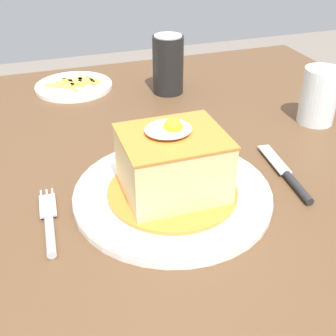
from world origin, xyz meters
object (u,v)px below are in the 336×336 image
Objects in this scene: side_plate_fries at (74,86)px; soda_can at (168,65)px; fork at (49,225)px; knife at (291,179)px; drinking_glass at (318,100)px; main_plate at (172,193)px.

soda_can is at bearing -24.54° from side_plate_fries.
side_plate_fries reaches higher than fork.
knife is 0.98× the size of side_plate_fries.
drinking_glass reaches higher than knife.
knife is 1.34× the size of soda_can.
side_plate_fries reaches higher than knife.
fork is 0.83× the size of side_plate_fries.
main_plate is at bearing -81.28° from side_plate_fries.
drinking_glass is at bearing -46.30° from soda_can.
main_plate is 0.47m from side_plate_fries.
side_plate_fries is at bearing 98.72° from main_plate.
drinking_glass reaches higher than side_plate_fries.
soda_can is (0.30, 0.39, 0.06)m from fork.
main_plate is at bearing 174.41° from knife.
fork is at bearing -102.23° from side_plate_fries.
soda_can reaches higher than fork.
side_plate_fries is (-0.41, 0.32, -0.04)m from drinking_glass.
knife is 1.58× the size of drinking_glass.
drinking_glass is (0.16, 0.17, 0.04)m from knife.
fork is 1.35× the size of drinking_glass.
main_plate is at bearing -107.84° from soda_can.
main_plate is at bearing -156.60° from drinking_glass.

